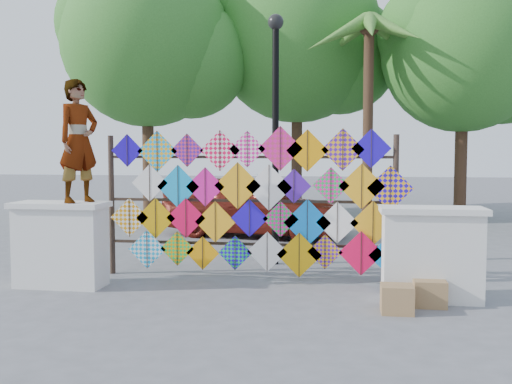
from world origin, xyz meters
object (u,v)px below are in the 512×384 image
at_px(kite_rack, 256,203).
at_px(sedan, 254,205).
at_px(vendor_woman, 79,141).
at_px(lamppost, 275,115).

distance_m(kite_rack, sedan, 4.76).
relative_size(kite_rack, vendor_woman, 2.70).
xyz_separation_m(vendor_woman, sedan, (1.77, 5.60, -1.43)).
distance_m(kite_rack, vendor_woman, 2.85).
relative_size(sedan, lamppost, 1.00).
height_order(kite_rack, lamppost, lamppost).
distance_m(sedan, lamppost, 4.02).
bearing_deg(sedan, vendor_woman, 173.40).
height_order(kite_rack, vendor_woman, vendor_woman).
height_order(sedan, lamppost, lamppost).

